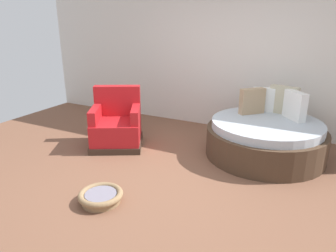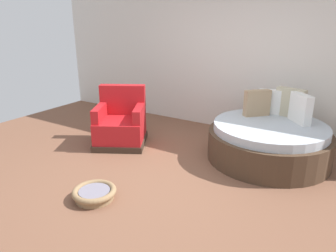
% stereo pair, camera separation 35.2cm
% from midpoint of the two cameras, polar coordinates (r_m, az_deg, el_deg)
% --- Properties ---
extents(ground_plane, '(8.00, 8.00, 0.02)m').
position_cam_midpoint_polar(ground_plane, '(4.20, 1.23, -9.48)').
color(ground_plane, brown).
extents(back_wall, '(8.00, 0.12, 3.20)m').
position_cam_midpoint_polar(back_wall, '(5.91, 13.77, 14.64)').
color(back_wall, silver).
rests_on(back_wall, ground_plane).
extents(round_daybed, '(1.76, 1.76, 0.99)m').
position_cam_midpoint_polar(round_daybed, '(4.91, 19.88, -2.47)').
color(round_daybed, '#473323').
rests_on(round_daybed, ground_plane).
extents(red_armchair, '(1.08, 1.08, 0.94)m').
position_cam_midpoint_polar(red_armchair, '(5.22, -6.67, 0.28)').
color(red_armchair, '#38281E').
rests_on(red_armchair, ground_plane).
extents(pet_basket, '(0.51, 0.51, 0.13)m').
position_cam_midpoint_polar(pet_basket, '(3.77, -10.60, -12.00)').
color(pet_basket, '#8E704C').
rests_on(pet_basket, ground_plane).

